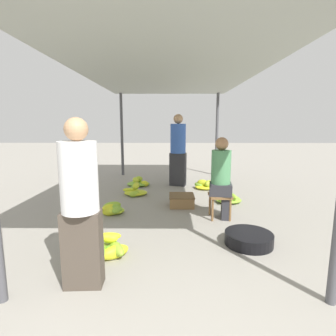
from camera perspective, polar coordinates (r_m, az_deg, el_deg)
ground_plane at (r=2.24m, az=-0.66°, el=-31.64°), size 40.00×40.00×0.00m
canopy_post_back_left at (r=7.79m, az=-10.01°, el=7.10°), size 0.08×0.08×2.36m
canopy_post_back_right at (r=7.77m, az=10.59°, el=7.08°), size 0.08×0.08×2.36m
canopy_tarp at (r=4.91m, az=0.11°, el=20.09°), size 3.16×6.06×0.04m
vendor_foreground at (r=2.45m, az=-18.56°, el=-7.08°), size 0.35×0.34×1.54m
stool at (r=4.25m, az=11.25°, el=-6.64°), size 0.34×0.34×0.39m
vendor_seated at (r=4.17m, az=11.64°, el=-1.96°), size 0.38×0.38×1.29m
basin_black at (r=3.52m, az=17.16°, el=-14.47°), size 0.59×0.59×0.15m
banana_pile_left_0 at (r=3.19m, az=-12.79°, el=-16.57°), size 0.57×0.43×0.25m
banana_pile_left_1 at (r=4.51m, az=-11.99°, el=-8.73°), size 0.38×0.39×0.20m
banana_pile_left_2 at (r=6.44m, az=-6.37°, el=-3.22°), size 0.57×0.49×0.24m
banana_pile_left_3 at (r=5.62m, az=-7.22°, el=-5.03°), size 0.53×0.55×0.28m
banana_pile_right_0 at (r=6.14m, az=8.23°, el=-3.76°), size 0.58×0.44×0.23m
banana_pile_right_1 at (r=5.20m, az=13.09°, el=-6.49°), size 0.51×0.51×0.19m
crate_near at (r=4.84m, az=2.99°, el=-7.05°), size 0.45×0.45×0.20m
shopper_walking_mid at (r=6.33m, az=2.20°, el=4.14°), size 0.45×0.45×1.72m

